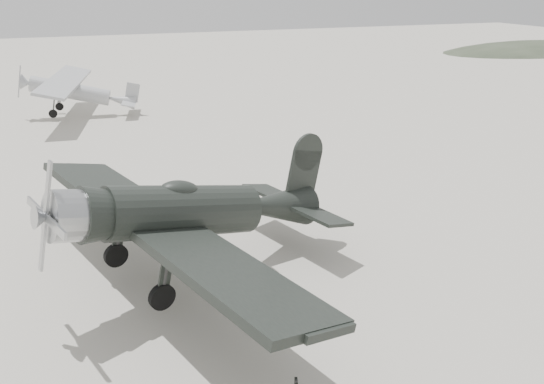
# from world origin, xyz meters

# --- Properties ---
(ground) EXTENTS (160.00, 160.00, 0.00)m
(ground) POSITION_xyz_m (0.00, 0.00, 0.00)
(ground) COLOR #A9A396
(ground) RESTS_ON ground
(hill_northeast) EXTENTS (32.00, 16.00, 5.20)m
(hill_northeast) POSITION_xyz_m (50.00, 40.00, 0.00)
(hill_northeast) COLOR #333C2C
(hill_northeast) RESTS_ON ground
(lowwing_monoplane) EXTENTS (9.30, 12.73, 4.14)m
(lowwing_monoplane) POSITION_xyz_m (-2.97, 0.37, 2.19)
(lowwing_monoplane) COLOR black
(lowwing_monoplane) RESTS_ON ground
(highwing_monoplane) EXTENTS (7.52, 10.53, 2.97)m
(highwing_monoplane) POSITION_xyz_m (-5.83, 23.32, 1.86)
(highwing_monoplane) COLOR #9FA2A5
(highwing_monoplane) RESTS_ON ground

